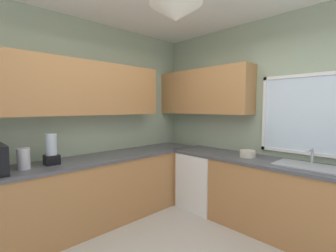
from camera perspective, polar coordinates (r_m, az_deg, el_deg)
name	(u,v)px	position (r m, az deg, el deg)	size (l,w,h in m)	color
room_shell	(161,80)	(2.96, -1.61, 11.14)	(3.67, 3.68, 2.81)	#9EAD8E
counter_run_left	(96,191)	(3.39, -16.92, -14.69)	(0.65, 3.29, 0.89)	#AD7542
counter_run_back	(269,196)	(3.33, 23.24, -15.23)	(2.76, 0.65, 0.89)	#AD7542
dishwasher	(203,180)	(3.79, 8.39, -12.82)	(0.60, 0.60, 0.85)	white
kettle	(24,159)	(2.96, -31.49, -6.76)	(0.13, 0.13, 0.22)	#B7B7BC
sink_assembly	(308,166)	(3.08, 30.65, -8.24)	(0.66, 0.40, 0.19)	#9EA0A5
bowl	(248,154)	(3.32, 18.65, -6.35)	(0.20, 0.20, 0.09)	beige
blender_appliance	(51,151)	(3.04, -26.32, -5.33)	(0.15, 0.15, 0.36)	black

